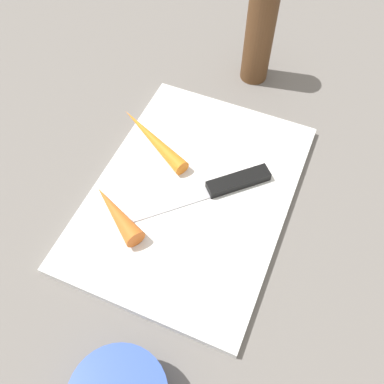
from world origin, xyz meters
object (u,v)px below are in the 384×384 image
knife (229,184)px  pepper_grinder (260,35)px  cutting_board (192,194)px  carrot_short (116,213)px  carrot_long (153,138)px

knife → pepper_grinder: (0.24, 0.04, 0.07)m
cutting_board → carrot_short: (-0.08, 0.07, 0.02)m
pepper_grinder → cutting_board: bearing=179.8°
cutting_board → carrot_short: bearing=136.0°
carrot_long → pepper_grinder: (0.21, -0.09, 0.06)m
knife → carrot_long: size_ratio=1.11×
cutting_board → carrot_long: carrot_long is taller
carrot_short → pepper_grinder: 0.36m
knife → carrot_long: 0.13m
cutting_board → pepper_grinder: size_ratio=2.16×
cutting_board → pepper_grinder: pepper_grinder is taller
carrot_short → cutting_board: bearing=-103.2°
knife → carrot_short: carrot_short is taller
cutting_board → pepper_grinder: bearing=-0.2°
cutting_board → knife: size_ratio=2.27×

